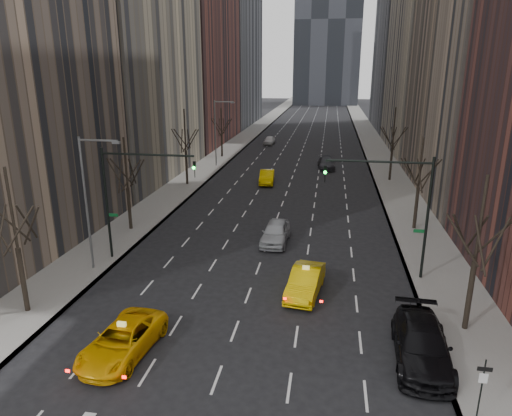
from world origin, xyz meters
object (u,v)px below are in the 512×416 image
at_px(taxi_suv, 123,340).
at_px(silver_sedan_ahead, 276,232).
at_px(parked_suv_black, 422,344).
at_px(taxi_sedan, 305,282).

relative_size(taxi_suv, silver_sedan_ahead, 1.10).
xyz_separation_m(taxi_suv, parked_suv_black, (14.11, 1.77, 0.12)).
distance_m(silver_sedan_ahead, parked_suv_black, 16.57).
distance_m(taxi_suv, taxi_sedan, 11.30).
bearing_deg(taxi_sedan, parked_suv_black, -37.53).
bearing_deg(parked_suv_black, taxi_suv, -169.92).
bearing_deg(taxi_suv, taxi_sedan, 48.45).
distance_m(taxi_suv, silver_sedan_ahead, 16.85).
distance_m(taxi_sedan, parked_suv_black, 8.22).
height_order(taxi_sedan, silver_sedan_ahead, silver_sedan_ahead).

